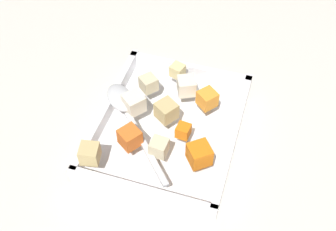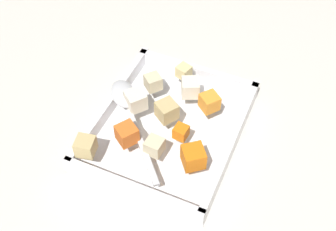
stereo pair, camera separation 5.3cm
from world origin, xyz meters
name	(u,v)px [view 1 (the left image)]	position (x,y,z in m)	size (l,w,h in m)	color
ground_plane	(179,135)	(0.00, 0.00, 0.00)	(4.00, 4.00, 0.00)	beige
baking_dish	(168,130)	(0.00, 0.02, 0.01)	(0.30, 0.24, 0.04)	silver
carrot_chunk_back_center	(183,131)	(-0.03, -0.02, 0.06)	(0.02, 0.02, 0.02)	orange
carrot_chunk_heap_side	(199,154)	(-0.07, -0.05, 0.06)	(0.03, 0.03, 0.03)	orange
carrot_chunk_far_right	(130,137)	(-0.07, 0.06, 0.06)	(0.03, 0.03, 0.03)	orange
carrot_chunk_mid_left	(207,99)	(0.05, -0.04, 0.06)	(0.03, 0.03, 0.03)	orange
potato_chunk_corner_se	(149,83)	(0.05, 0.07, 0.06)	(0.03, 0.03, 0.03)	beige
potato_chunk_corner_ne	(167,110)	(0.00, 0.02, 0.06)	(0.03, 0.03, 0.03)	tan
potato_chunk_mid_right	(177,70)	(0.10, 0.03, 0.06)	(0.02, 0.02, 0.02)	#E0CC89
potato_chunk_center	(159,147)	(-0.08, 0.01, 0.06)	(0.03, 0.03, 0.03)	beige
potato_chunk_corner_nw	(90,154)	(-0.12, 0.11, 0.06)	(0.03, 0.03, 0.03)	tan
parsnip_chunk_front_center	(186,86)	(0.07, 0.01, 0.06)	(0.03, 0.03, 0.03)	silver
parsnip_chunk_near_spoon	(134,103)	(0.00, 0.08, 0.06)	(0.03, 0.03, 0.03)	silver
serving_spoon	(123,103)	(0.00, 0.10, 0.05)	(0.19, 0.17, 0.02)	silver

